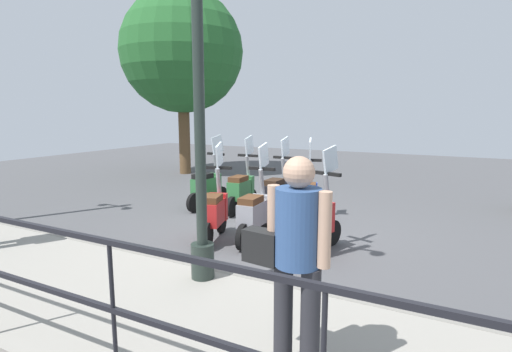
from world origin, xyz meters
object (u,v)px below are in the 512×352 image
at_px(scooter_near_1, 255,212).
at_px(scooter_far_2, 242,189).
at_px(pedestrian_with_bag, 295,250).
at_px(tree_large, 182,52).
at_px(scooter_near_2, 214,211).
at_px(scooter_far_1, 277,192).
at_px(scooter_far_3, 208,186).
at_px(lamp_post_near, 199,118).
at_px(scooter_far_0, 308,197).
at_px(scooter_near_0, 315,220).

xyz_separation_m(scooter_near_1, scooter_far_2, (1.54, 1.11, 0.00)).
relative_size(pedestrian_with_bag, tree_large, 0.27).
relative_size(scooter_near_1, scooter_near_2, 1.00).
bearing_deg(scooter_far_1, scooter_near_2, 171.59).
relative_size(scooter_near_1, scooter_far_1, 1.00).
bearing_deg(pedestrian_with_bag, scooter_far_3, 47.66).
xyz_separation_m(pedestrian_with_bag, scooter_far_1, (4.38, 2.13, -0.60)).
relative_size(lamp_post_near, scooter_far_3, 2.66).
relative_size(pedestrian_with_bag, scooter_far_0, 1.03).
bearing_deg(lamp_post_near, pedestrian_with_bag, -124.47).
bearing_deg(scooter_near_2, tree_large, 23.61).
distance_m(scooter_near_1, scooter_far_3, 2.42).
xyz_separation_m(lamp_post_near, scooter_near_2, (1.55, 0.86, -1.48)).
distance_m(pedestrian_with_bag, scooter_far_1, 4.90).
xyz_separation_m(tree_large, scooter_near_1, (-5.10, -5.28, -3.38)).
xyz_separation_m(lamp_post_near, scooter_near_0, (1.77, -0.73, -1.48)).
distance_m(scooter_near_0, scooter_near_2, 1.60).
bearing_deg(scooter_far_2, scooter_near_1, -146.26).
height_order(lamp_post_near, pedestrian_with_bag, lamp_post_near).
distance_m(scooter_near_0, scooter_near_1, 0.98).
distance_m(scooter_far_1, scooter_far_3, 1.58).
bearing_deg(scooter_far_2, tree_large, 47.45).
bearing_deg(scooter_far_1, tree_large, 55.12).
bearing_deg(scooter_near_2, scooter_far_3, 19.66).
xyz_separation_m(lamp_post_near, tree_large, (6.87, 5.53, 1.90)).
height_order(lamp_post_near, scooter_far_0, lamp_post_near).
bearing_deg(scooter_far_0, scooter_far_2, 67.39).
bearing_deg(scooter_near_0, scooter_far_3, 80.17).
bearing_deg(scooter_near_1, pedestrian_with_bag, -150.57).
distance_m(tree_large, scooter_near_2, 7.84).
relative_size(pedestrian_with_bag, scooter_far_3, 1.03).
height_order(scooter_near_2, scooter_far_2, same).
distance_m(pedestrian_with_bag, scooter_far_0, 4.52).
height_order(scooter_near_0, scooter_near_2, same).
distance_m(scooter_near_2, scooter_far_1, 1.79).
xyz_separation_m(scooter_near_1, scooter_near_2, (-0.22, 0.61, 0.00)).
bearing_deg(scooter_near_0, pedestrian_with_bag, -146.51).
bearing_deg(tree_large, scooter_far_0, -123.21).
height_order(scooter_far_0, scooter_far_2, same).
bearing_deg(scooter_far_1, scooter_near_1, -167.49).
height_order(scooter_near_1, scooter_far_0, same).
xyz_separation_m(scooter_far_0, scooter_far_1, (0.14, 0.68, 0.00)).
bearing_deg(scooter_near_2, scooter_far_1, -26.87).
xyz_separation_m(pedestrian_with_bag, scooter_near_0, (2.84, 0.83, -0.60)).
distance_m(lamp_post_near, scooter_far_3, 4.17).
relative_size(lamp_post_near, pedestrian_with_bag, 2.58).
height_order(scooter_far_2, scooter_far_3, same).
bearing_deg(pedestrian_with_bag, lamp_post_near, 62.47).
relative_size(lamp_post_near, scooter_near_1, 2.66).
bearing_deg(scooter_far_1, scooter_near_0, -138.96).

